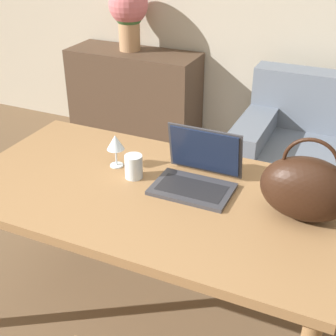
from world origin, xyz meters
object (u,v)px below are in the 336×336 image
at_px(wine_glass, 115,144).
at_px(flower_vase, 129,11).
at_px(handbag, 306,188).
at_px(drinking_glass, 134,167).
at_px(laptop, 198,171).

relative_size(wine_glass, flower_vase, 0.31).
distance_m(handbag, flower_vase, 2.37).
distance_m(drinking_glass, handbag, 0.72).
bearing_deg(handbag, drinking_glass, 179.52).
bearing_deg(drinking_glass, flower_vase, 118.97).
relative_size(wine_glass, handbag, 0.45).
height_order(wine_glass, flower_vase, flower_vase).
relative_size(laptop, handbag, 0.96).
bearing_deg(laptop, flower_vase, 126.56).
xyz_separation_m(handbag, flower_vase, (-1.65, 1.69, 0.21)).
height_order(laptop, drinking_glass, laptop).
distance_m(laptop, wine_glass, 0.39).
relative_size(drinking_glass, handbag, 0.31).
xyz_separation_m(laptop, flower_vase, (-1.21, 1.63, 0.27)).
xyz_separation_m(laptop, wine_glass, (-0.39, -0.01, 0.05)).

